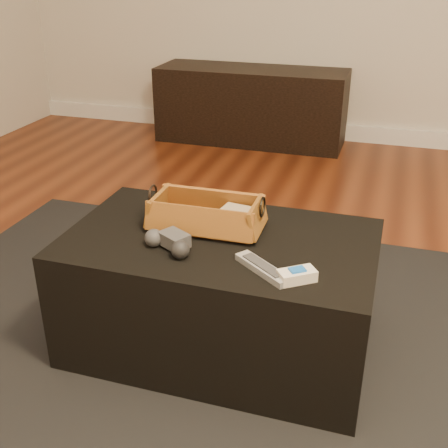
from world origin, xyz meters
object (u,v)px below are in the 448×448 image
(tv_remote, at_px, (200,222))
(media_cabinet, at_px, (251,106))
(cream_gadget, at_px, (297,275))
(ottoman, at_px, (220,292))
(game_controller, at_px, (170,242))
(wicker_basket, at_px, (206,216))
(silver_remote, at_px, (263,268))

(tv_remote, bearing_deg, media_cabinet, 93.49)
(media_cabinet, relative_size, cream_gadget, 11.58)
(ottoman, relative_size, game_controller, 5.46)
(ottoman, distance_m, wicker_basket, 0.27)
(ottoman, height_order, wicker_basket, wicker_basket)
(wicker_basket, height_order, cream_gadget, wicker_basket)
(ottoman, bearing_deg, media_cabinet, 102.46)
(ottoman, bearing_deg, wicker_basket, 139.69)
(game_controller, bearing_deg, silver_remote, -7.47)
(ottoman, relative_size, wicker_basket, 2.60)
(tv_remote, relative_size, cream_gadget, 1.72)
(tv_remote, bearing_deg, ottoman, -32.95)
(wicker_basket, bearing_deg, game_controller, -106.89)
(ottoman, xyz_separation_m, silver_remote, (0.18, -0.17, 0.22))
(media_cabinet, height_order, ottoman, media_cabinet)
(media_cabinet, height_order, tv_remote, media_cabinet)
(cream_gadget, bearing_deg, silver_remote, 168.66)
(tv_remote, height_order, silver_remote, tv_remote)
(tv_remote, xyz_separation_m, cream_gadget, (0.37, -0.23, -0.01))
(tv_remote, relative_size, silver_remote, 1.03)
(ottoman, bearing_deg, tv_remote, 154.28)
(wicker_basket, distance_m, game_controller, 0.19)
(silver_remote, bearing_deg, media_cabinet, 105.57)
(game_controller, height_order, cream_gadget, game_controller)
(media_cabinet, distance_m, ottoman, 2.44)
(wicker_basket, distance_m, cream_gadget, 0.43)
(media_cabinet, height_order, wicker_basket, wicker_basket)
(ottoman, height_order, tv_remote, tv_remote)
(game_controller, height_order, silver_remote, game_controller)
(media_cabinet, relative_size, game_controller, 7.36)
(wicker_basket, bearing_deg, ottoman, -40.31)
(game_controller, distance_m, silver_remote, 0.31)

